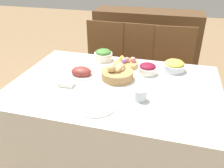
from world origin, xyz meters
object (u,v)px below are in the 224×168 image
Objects in this scene: dinner_plate at (96,106)px; knife at (119,110)px; beet_salad_bowl at (147,69)px; butter_dish at (66,84)px; spoon at (124,111)px; chair_far_left at (102,64)px; egg_basket at (126,63)px; pineapple_bowl at (174,66)px; bread_basket at (117,73)px; fork at (73,103)px; chair_far_center at (136,67)px; drinking_cup at (141,95)px; green_salad_bowl at (103,55)px; ham_platter at (81,72)px; chair_far_right at (172,71)px; sideboard at (146,45)px.

dinner_plate is 0.15m from knife.
beet_salad_bowl is 0.65m from butter_dish.
chair_far_left is at bearing 111.03° from spoon.
beet_salad_bowl is at bearing 83.32° from knife.
pineapple_bowl is at bearing 1.67° from egg_basket.
knife is (0.12, -0.41, -0.04)m from bread_basket.
dinner_plate is at bearing 2.80° from fork.
beet_salad_bowl is at bearing 33.74° from butter_dish.
chair_far_center is 1.09m from drinking_cup.
chair_far_center is 1.22m from fork.
drinking_cup is (-0.19, -0.52, -0.01)m from pineapple_bowl.
spoon is at bearing -78.79° from egg_basket.
green_salad_bowl is 1.94× the size of drinking_cup.
chair_far_right is at bearing 48.78° from ham_platter.
beet_salad_bowl is 0.56m from spoon.
chair_far_left is 5.27× the size of spoon.
sideboard reaches higher than butter_dish.
beet_salad_bowl is at bearing 34.57° from bread_basket.
pineapple_bowl is 1.10× the size of green_salad_bowl.
chair_far_right is at bearing 53.08° from butter_dish.
chair_far_right is 0.39m from chair_far_center.
ham_platter is (-0.29, -1.68, 0.32)m from sideboard.
bread_basket is (-0.02, -0.77, 0.29)m from chair_far_center.
beet_salad_bowl reaches higher than butter_dish.
sideboard is at bearing 91.03° from spoon.
chair_far_right is 1.08m from drinking_cup.
chair_far_left reaches higher than butter_dish.
knife is 1.63× the size of butter_dish.
chair_far_left reaches higher than dinner_plate.
egg_basket is 1.13× the size of knife.
spoon is at bearing -70.23° from bread_basket.
bread_basket is 0.46m from fork.
chair_far_left reaches higher than bread_basket.
chair_far_left is 1.22m from drinking_cup.
dinner_plate is 1.39× the size of knife.
drinking_cup is (0.22, -0.26, -0.01)m from bread_basket.
chair_far_center is at bearing -89.58° from sideboard.
knife is (0.10, -1.18, 0.25)m from chair_far_center.
chair_far_right reaches higher than knife.
pineapple_bowl reaches higher than spoon.
sideboard is 12.72× the size of butter_dish.
chair_far_left is 8.62× the size of butter_dish.
bread_basket is 1.36× the size of pineapple_bowl.
sideboard is 1.74m from ham_platter.
chair_far_center is 1.21m from spoon.
pineapple_bowl is 1.59× the size of butter_dish.
sideboard is at bearing 79.76° from butter_dish.
bread_basket reaches higher than beet_salad_bowl.
fork is at bearing -159.89° from drinking_cup.
drinking_cup is (0.41, 0.15, 0.04)m from fork.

